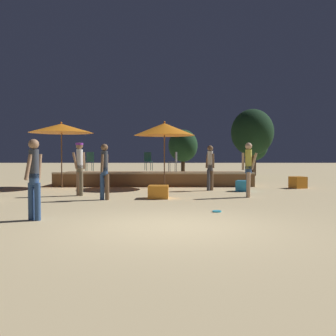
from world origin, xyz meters
The scene contains 19 objects.
ground_plane centered at (0.00, 0.00, 0.00)m, with size 120.00×120.00×0.00m, color #D1B784.
wooden_deck centered at (-0.70, 10.48, 0.28)m, with size 8.92×2.86×0.64m.
patio_umbrella_0 centered at (-0.21, 8.62, 2.49)m, with size 2.58×2.58×2.84m.
patio_umbrella_1 centered at (-4.62, 8.72, 2.54)m, with size 2.71×2.71×2.82m.
cube_seat_0 centered at (5.43, 8.48, 0.24)m, with size 0.71×0.71×0.49m.
cube_seat_2 centered at (-0.37, 4.74, 0.21)m, with size 0.66×0.66×0.42m.
cube_seat_3 centered at (2.83, 7.13, 0.21)m, with size 0.61×0.61×0.41m.
person_0 centered at (2.60, 5.07, 1.00)m, with size 0.51×0.30×1.81m.
person_1 centered at (-2.92, 0.69, 0.95)m, with size 0.29×0.52×1.74m.
person_2 centered at (1.60, 7.41, 0.98)m, with size 0.35×0.43×1.78m.
person_3 centered at (-3.10, 5.57, 1.05)m, with size 0.41×0.43×1.83m.
person_4 centered at (-2.04, 4.36, 0.95)m, with size 0.29×0.49×1.75m.
bistro_chair_0 centered at (-1.05, 11.17, 1.19)m, with size 0.43×0.44×0.90m.
bistro_chair_1 centered at (0.23, 9.66, 1.19)m, with size 0.42×0.42×0.90m.
bistro_chair_2 centered at (-3.76, 10.39, 1.19)m, with size 0.45×0.46×0.90m.
frisbee_disc centered at (1.14, 1.85, 0.02)m, with size 0.22×0.22×0.03m.
background_tree_0 centered at (5.07, 15.49, 2.77)m, with size 2.57×2.57×4.20m.
background_tree_1 centered at (5.79, 18.11, 2.02)m, with size 1.83×1.83×3.05m.
background_tree_2 centered at (1.02, 19.74, 2.06)m, with size 2.11×2.11×3.24m.
Camera 1 is at (-0.06, -7.28, 1.40)m, focal length 40.00 mm.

